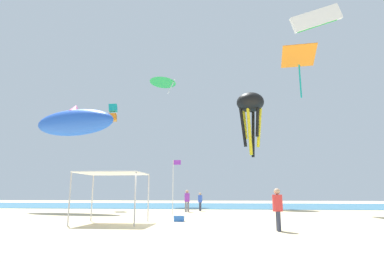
# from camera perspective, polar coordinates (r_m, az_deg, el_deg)

# --- Properties ---
(ground) EXTENTS (110.00, 110.00, 0.10)m
(ground) POSITION_cam_1_polar(r_m,az_deg,el_deg) (16.16, -6.64, -16.72)
(ground) COLOR #D1BA8C
(ocean_strip) EXTENTS (110.00, 19.92, 0.03)m
(ocean_strip) POSITION_cam_1_polar(r_m,az_deg,el_deg) (41.88, 1.26, -13.26)
(ocean_strip) COLOR teal
(ocean_strip) RESTS_ON ground
(canopy_tent) EXTENTS (3.38, 2.77, 2.63)m
(canopy_tent) POSITION_cam_1_polar(r_m,az_deg,el_deg) (17.59, -14.15, -7.70)
(canopy_tent) COLOR #B2B2B7
(canopy_tent) RESTS_ON ground
(person_near_tent) EXTENTS (0.39, 0.43, 1.63)m
(person_near_tent) POSITION_cam_1_polar(r_m,az_deg,el_deg) (29.11, 1.49, -12.31)
(person_near_tent) COLOR #33384C
(person_near_tent) RESTS_ON ground
(person_leftmost) EXTENTS (0.44, 0.44, 1.84)m
(person_leftmost) POSITION_cam_1_polar(r_m,az_deg,el_deg) (27.61, -0.90, -12.12)
(person_leftmost) COLOR slate
(person_leftmost) RESTS_ON ground
(person_central) EXTENTS (0.42, 0.47, 1.75)m
(person_central) POSITION_cam_1_polar(r_m,az_deg,el_deg) (14.03, 15.25, -12.86)
(person_central) COLOR #33384C
(person_central) RESTS_ON ground
(banner_flag) EXTENTS (0.61, 0.06, 4.02)m
(banner_flag) POSITION_cam_1_polar(r_m,az_deg,el_deg) (23.81, -3.31, -9.09)
(banner_flag) COLOR silver
(banner_flag) RESTS_ON ground
(cooler_box) EXTENTS (0.57, 0.37, 0.35)m
(cooler_box) POSITION_cam_1_polar(r_m,az_deg,el_deg) (18.22, -2.36, -15.44)
(cooler_box) COLOR blue
(cooler_box) RESTS_ON ground
(kite_diamond_orange) EXTENTS (3.23, 3.12, 4.50)m
(kite_diamond_orange) POSITION_cam_1_polar(r_m,az_deg,el_deg) (31.28, 18.75, 12.47)
(kite_diamond_orange) COLOR orange
(kite_delta_green) EXTENTS (5.12, 5.14, 3.05)m
(kite_delta_green) POSITION_cam_1_polar(r_m,az_deg,el_deg) (45.54, -5.27, 9.18)
(kite_delta_green) COLOR green
(kite_inflatable_blue) EXTENTS (8.77, 4.84, 3.34)m
(kite_inflatable_blue) POSITION_cam_1_polar(r_m,az_deg,el_deg) (31.10, -20.54, 1.56)
(kite_inflatable_blue) COLOR blue
(kite_parafoil_white) EXTENTS (4.23, 0.99, 2.57)m
(kite_parafoil_white) POSITION_cam_1_polar(r_m,az_deg,el_deg) (27.57, 21.59, 18.48)
(kite_parafoil_white) COLOR white
(kite_octopus_black) EXTENTS (4.44, 4.44, 7.42)m
(kite_octopus_black) POSITION_cam_1_polar(r_m,az_deg,el_deg) (37.20, 10.53, 4.62)
(kite_octopus_black) COLOR black
(kite_box_teal) EXTENTS (1.08, 1.04, 1.84)m
(kite_box_teal) POSITION_cam_1_polar(r_m,az_deg,el_deg) (34.80, -14.14, 3.31)
(kite_box_teal) COLOR teal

